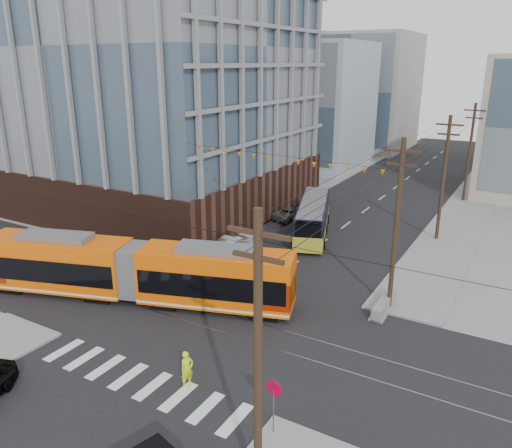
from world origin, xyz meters
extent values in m
plane|color=slate|center=(0.00, 0.00, 0.00)|extent=(160.00, 160.00, 0.00)
cube|color=#381E16|center=(-22.00, 23.00, 14.30)|extent=(30.00, 25.00, 28.60)
cube|color=#8C99A5|center=(-17.00, 52.00, 9.00)|extent=(18.00, 16.00, 18.00)
cube|color=gray|center=(-14.00, 72.00, 10.00)|extent=(16.00, 18.00, 20.00)
cylinder|color=black|center=(8.50, -6.00, 5.50)|extent=(0.30, 0.30, 11.00)
cylinder|color=black|center=(8.50, 56.00, 5.50)|extent=(0.30, 0.30, 11.00)
imported|color=#9E9FA2|center=(-5.31, 14.53, 0.77)|extent=(2.44, 4.86, 1.53)
imported|color=silver|center=(-5.37, 16.17, 0.72)|extent=(3.85, 5.36, 1.44)
imported|color=#505254|center=(-5.22, 25.00, 0.65)|extent=(3.38, 5.08, 1.30)
imported|color=#D2FD19|center=(2.27, -2.08, 0.95)|extent=(0.66, 0.80, 1.89)
cube|color=gray|center=(8.30, 10.63, 0.40)|extent=(0.94, 3.97, 0.79)
camera|label=1|loc=(15.65, -18.43, 15.16)|focal=35.00mm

